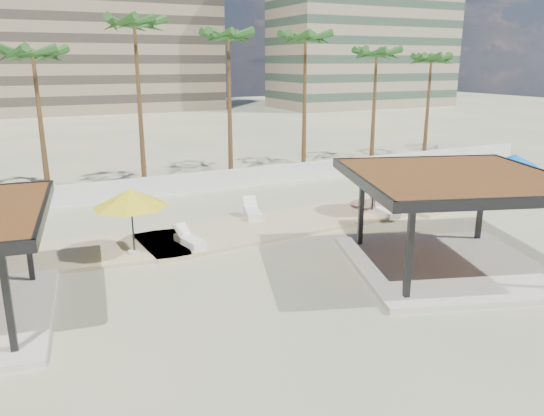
{
  "coord_description": "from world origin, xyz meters",
  "views": [
    {
      "loc": [
        -10.63,
        -15.8,
        8.06
      ],
      "look_at": [
        -0.03,
        5.7,
        1.4
      ],
      "focal_mm": 35.0,
      "sensor_mm": 36.0,
      "label": 1
    }
  ],
  "objects_px": {
    "pavilion_central": "(451,213)",
    "lounger_b": "(252,212)",
    "lounger_a": "(190,240)",
    "umbrella_c": "(374,171)",
    "lounger_d": "(506,180)",
    "lounger_c": "(385,211)"
  },
  "relations": [
    {
      "from": "pavilion_central",
      "to": "lounger_b",
      "type": "height_order",
      "value": "pavilion_central"
    },
    {
      "from": "umbrella_c",
      "to": "lounger_b",
      "type": "height_order",
      "value": "umbrella_c"
    },
    {
      "from": "pavilion_central",
      "to": "lounger_b",
      "type": "relative_size",
      "value": 4.21
    },
    {
      "from": "lounger_a",
      "to": "lounger_b",
      "type": "height_order",
      "value": "lounger_b"
    },
    {
      "from": "lounger_a",
      "to": "lounger_d",
      "type": "distance_m",
      "value": 22.86
    },
    {
      "from": "lounger_a",
      "to": "lounger_c",
      "type": "bearing_deg",
      "value": -101.72
    },
    {
      "from": "lounger_c",
      "to": "umbrella_c",
      "type": "bearing_deg",
      "value": 25.36
    },
    {
      "from": "pavilion_central",
      "to": "lounger_d",
      "type": "xyz_separation_m",
      "value": [
        14.2,
        9.29,
        -1.96
      ]
    },
    {
      "from": "lounger_a",
      "to": "lounger_d",
      "type": "height_order",
      "value": "lounger_d"
    },
    {
      "from": "umbrella_c",
      "to": "lounger_c",
      "type": "relative_size",
      "value": 1.49
    },
    {
      "from": "lounger_a",
      "to": "lounger_c",
      "type": "height_order",
      "value": "lounger_c"
    },
    {
      "from": "lounger_a",
      "to": "lounger_d",
      "type": "relative_size",
      "value": 0.96
    },
    {
      "from": "lounger_b",
      "to": "lounger_d",
      "type": "relative_size",
      "value": 1.07
    },
    {
      "from": "umbrella_c",
      "to": "lounger_a",
      "type": "bearing_deg",
      "value": -175.94
    },
    {
      "from": "lounger_b",
      "to": "lounger_c",
      "type": "bearing_deg",
      "value": -98.63
    },
    {
      "from": "lounger_c",
      "to": "lounger_d",
      "type": "relative_size",
      "value": 0.95
    },
    {
      "from": "lounger_a",
      "to": "lounger_b",
      "type": "relative_size",
      "value": 0.9
    },
    {
      "from": "pavilion_central",
      "to": "lounger_a",
      "type": "distance_m",
      "value": 11.15
    },
    {
      "from": "lounger_b",
      "to": "lounger_d",
      "type": "distance_m",
      "value": 18.39
    },
    {
      "from": "umbrella_c",
      "to": "pavilion_central",
      "type": "bearing_deg",
      "value": -104.54
    },
    {
      "from": "pavilion_central",
      "to": "lounger_c",
      "type": "height_order",
      "value": "pavilion_central"
    },
    {
      "from": "pavilion_central",
      "to": "umbrella_c",
      "type": "bearing_deg",
      "value": 94.21
    }
  ]
}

